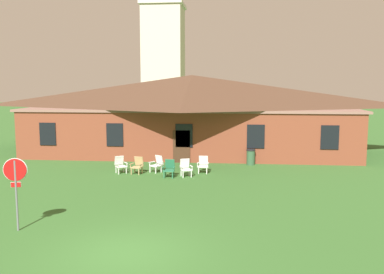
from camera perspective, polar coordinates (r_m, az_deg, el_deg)
The scene contains 11 objects.
ground_plane at distance 13.15m, azimuth -8.81°, elevation -15.34°, with size 200.00×200.00×0.00m, color #336028.
brick_building at distance 31.65m, azimuth -0.02°, elevation 3.35°, with size 23.59×10.40×5.70m.
dome_tower at distance 53.16m, azimuth -3.89°, elevation 11.93°, with size 5.18×5.18×20.52m.
stop_sign at distance 15.55m, azimuth -22.85°, elevation -5.36°, with size 0.79×0.20×2.54m.
lawn_chair_by_porch at distance 24.25m, azimuth -9.72°, elevation -3.67°, with size 0.85×0.87×0.96m.
lawn_chair_near_door at distance 23.88m, azimuth -7.40°, elevation -3.79°, with size 0.72×0.77×0.96m.
lawn_chair_left_end at distance 24.20m, azimuth -4.76°, elevation -3.61°, with size 0.85×0.87×0.96m.
lawn_chair_middle at distance 22.86m, azimuth -3.10°, elevation -4.23°, with size 0.66×0.68×0.96m.
lawn_chair_right_end at distance 23.02m, azimuth -0.89°, elevation -4.14°, with size 0.77×0.82×0.96m.
lawn_chair_far_side at distance 23.95m, azimuth 1.53°, elevation -3.70°, with size 0.65×0.68×0.96m.
trash_bin at distance 26.54m, azimuth 7.98°, elevation -2.70°, with size 0.56×0.56×0.98m.
Camera 1 is at (3.11, -11.75, 5.02)m, focal length 39.25 mm.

